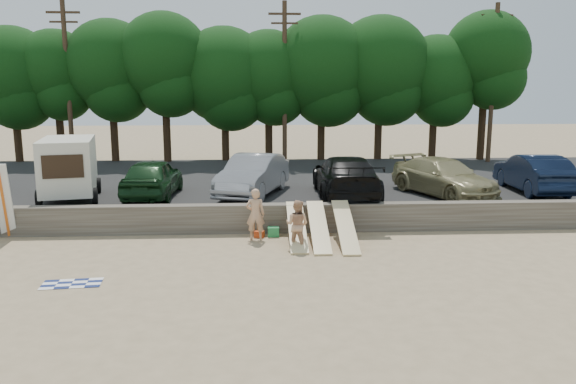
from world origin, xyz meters
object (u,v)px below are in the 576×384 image
at_px(box_trailer, 69,165).
at_px(car_4, 443,177).
at_px(cooler, 273,232).
at_px(car_2, 253,175).
at_px(car_1, 153,178).
at_px(car_5, 534,173).
at_px(beachgoer_b, 297,225).
at_px(car_3, 346,176).
at_px(beachgoer_a, 255,214).

distance_m(box_trailer, car_4, 14.84).
bearing_deg(cooler, car_2, 100.02).
height_order(car_1, car_5, car_5).
bearing_deg(beachgoer_b, car_5, -125.59).
xyz_separation_m(box_trailer, beachgoer_b, (8.55, -4.99, -1.25)).
xyz_separation_m(car_1, car_5, (15.68, 0.25, 0.02)).
xyz_separation_m(car_4, cooler, (-6.99, -3.44, -1.28)).
distance_m(car_3, cooler, 4.64).
bearing_deg(cooler, car_4, 26.13).
relative_size(box_trailer, beachgoer_a, 2.33).
bearing_deg(beachgoer_b, car_1, -18.20).
relative_size(car_1, cooler, 12.00).
xyz_separation_m(car_2, car_3, (3.68, -0.67, 0.01)).
bearing_deg(car_2, beachgoer_b, -57.64).
relative_size(car_1, beachgoer_b, 2.91).
bearing_deg(box_trailer, car_5, -10.78).
relative_size(car_2, cooler, 13.03).
distance_m(car_4, beachgoer_b, 8.06).
bearing_deg(car_4, car_2, 153.98).
distance_m(car_2, car_3, 3.74).
height_order(car_4, beachgoer_b, car_4).
bearing_deg(box_trailer, beachgoer_b, -42.69).
xyz_separation_m(car_3, beachgoer_b, (-2.27, -4.83, -0.74)).
relative_size(car_2, beachgoer_b, 3.16).
relative_size(car_5, beachgoer_a, 2.77).
bearing_deg(car_2, car_4, 14.26).
height_order(car_3, beachgoer_b, car_3).
xyz_separation_m(car_3, car_5, (8.00, 0.69, -0.03)).
bearing_deg(car_3, car_5, -173.94).
xyz_separation_m(beachgoer_a, cooler, (0.60, 0.40, -0.71)).
bearing_deg(beachgoer_b, car_2, -49.50).
height_order(car_2, car_5, car_2).
bearing_deg(car_3, cooler, 48.87).
xyz_separation_m(car_2, car_5, (11.69, 0.03, -0.02)).
relative_size(car_1, beachgoer_a, 2.62).
xyz_separation_m(car_5, beachgoer_b, (-10.28, -5.53, -0.71)).
distance_m(car_1, car_2, 4.00).
height_order(car_2, car_3, car_3).
distance_m(box_trailer, beachgoer_a, 8.27).
bearing_deg(car_4, box_trailer, 157.76).
xyz_separation_m(car_1, cooler, (4.70, -3.72, -1.32)).
relative_size(car_3, car_5, 1.18).
relative_size(box_trailer, car_1, 0.89).
distance_m(car_1, beachgoer_a, 5.84).
distance_m(car_3, car_5, 8.03).
xyz_separation_m(beachgoer_a, beachgoer_b, (1.31, -1.16, -0.08)).
distance_m(car_1, beachgoer_b, 7.58).
height_order(car_5, beachgoer_b, car_5).
distance_m(car_1, car_3, 7.69).
relative_size(box_trailer, car_2, 0.82).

